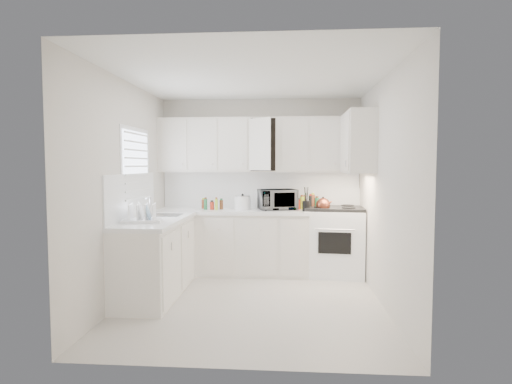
# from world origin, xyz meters

# --- Properties ---
(floor) EXTENTS (3.20, 3.20, 0.00)m
(floor) POSITION_xyz_m (0.00, 0.00, 0.00)
(floor) COLOR beige
(floor) RESTS_ON ground
(ceiling) EXTENTS (3.20, 3.20, 0.00)m
(ceiling) POSITION_xyz_m (0.00, 0.00, 2.60)
(ceiling) COLOR white
(ceiling) RESTS_ON ground
(wall_back) EXTENTS (3.00, 0.00, 3.00)m
(wall_back) POSITION_xyz_m (0.00, 1.60, 1.30)
(wall_back) COLOR silver
(wall_back) RESTS_ON ground
(wall_front) EXTENTS (3.00, 0.00, 3.00)m
(wall_front) POSITION_xyz_m (0.00, -1.60, 1.30)
(wall_front) COLOR silver
(wall_front) RESTS_ON ground
(wall_left) EXTENTS (0.00, 3.20, 3.20)m
(wall_left) POSITION_xyz_m (-1.50, 0.00, 1.30)
(wall_left) COLOR silver
(wall_left) RESTS_ON ground
(wall_right) EXTENTS (0.00, 3.20, 3.20)m
(wall_right) POSITION_xyz_m (1.50, 0.00, 1.30)
(wall_right) COLOR silver
(wall_right) RESTS_ON ground
(window_blinds) EXTENTS (0.06, 0.96, 1.06)m
(window_blinds) POSITION_xyz_m (-1.48, 0.35, 1.55)
(window_blinds) COLOR white
(window_blinds) RESTS_ON wall_left
(lower_cabinets_back) EXTENTS (2.22, 0.60, 0.90)m
(lower_cabinets_back) POSITION_xyz_m (-0.39, 1.30, 0.45)
(lower_cabinets_back) COLOR silver
(lower_cabinets_back) RESTS_ON floor
(lower_cabinets_left) EXTENTS (0.60, 1.60, 0.90)m
(lower_cabinets_left) POSITION_xyz_m (-1.20, 0.20, 0.45)
(lower_cabinets_left) COLOR silver
(lower_cabinets_left) RESTS_ON floor
(countertop_back) EXTENTS (2.24, 0.64, 0.05)m
(countertop_back) POSITION_xyz_m (-0.39, 1.29, 0.93)
(countertop_back) COLOR white
(countertop_back) RESTS_ON lower_cabinets_back
(countertop_left) EXTENTS (0.64, 1.62, 0.05)m
(countertop_left) POSITION_xyz_m (-1.19, 0.20, 0.93)
(countertop_left) COLOR white
(countertop_left) RESTS_ON lower_cabinets_left
(backsplash_back) EXTENTS (2.98, 0.02, 0.55)m
(backsplash_back) POSITION_xyz_m (0.00, 1.59, 1.23)
(backsplash_back) COLOR white
(backsplash_back) RESTS_ON wall_back
(backsplash_left) EXTENTS (0.02, 1.60, 0.55)m
(backsplash_left) POSITION_xyz_m (-1.49, 0.20, 1.23)
(backsplash_left) COLOR white
(backsplash_left) RESTS_ON wall_left
(upper_cabinets_back) EXTENTS (3.00, 0.33, 0.80)m
(upper_cabinets_back) POSITION_xyz_m (0.00, 1.44, 1.50)
(upper_cabinets_back) COLOR silver
(upper_cabinets_back) RESTS_ON wall_back
(upper_cabinets_right) EXTENTS (0.33, 0.90, 0.80)m
(upper_cabinets_right) POSITION_xyz_m (1.33, 0.82, 1.50)
(upper_cabinets_right) COLOR silver
(upper_cabinets_right) RESTS_ON wall_right
(sink) EXTENTS (0.42, 0.38, 0.30)m
(sink) POSITION_xyz_m (-1.19, 0.55, 1.07)
(sink) COLOR gray
(sink) RESTS_ON countertop_left
(stove) EXTENTS (0.89, 0.76, 1.28)m
(stove) POSITION_xyz_m (1.10, 1.31, 0.64)
(stove) COLOR white
(stove) RESTS_ON floor
(tea_kettle) EXTENTS (0.30, 0.28, 0.23)m
(tea_kettle) POSITION_xyz_m (0.92, 1.15, 1.06)
(tea_kettle) COLOR #9D352A
(tea_kettle) RESTS_ON stove
(frying_pan) EXTENTS (0.44, 0.55, 0.04)m
(frying_pan) POSITION_xyz_m (1.28, 1.47, 0.97)
(frying_pan) COLOR black
(frying_pan) RESTS_ON stove
(microwave) EXTENTS (0.60, 0.45, 0.36)m
(microwave) POSITION_xyz_m (0.27, 1.35, 1.13)
(microwave) COLOR gray
(microwave) RESTS_ON countertop_back
(rice_cooker) EXTENTS (0.25, 0.25, 0.23)m
(rice_cooker) POSITION_xyz_m (-0.24, 1.29, 1.07)
(rice_cooker) COLOR white
(rice_cooker) RESTS_ON countertop_back
(paper_towel) EXTENTS (0.12, 0.12, 0.27)m
(paper_towel) POSITION_xyz_m (-0.02, 1.48, 1.08)
(paper_towel) COLOR white
(paper_towel) RESTS_ON countertop_back
(utensil_crock) EXTENTS (0.13, 0.13, 0.35)m
(utensil_crock) POSITION_xyz_m (0.68, 1.15, 1.13)
(utensil_crock) COLOR black
(utensil_crock) RESTS_ON countertop_back
(dish_rack) EXTENTS (0.50, 0.41, 0.24)m
(dish_rack) POSITION_xyz_m (-1.27, -0.10, 1.07)
(dish_rack) COLOR white
(dish_rack) RESTS_ON countertop_left
(spice_left_0) EXTENTS (0.06, 0.06, 0.13)m
(spice_left_0) POSITION_xyz_m (-0.85, 1.42, 1.02)
(spice_left_0) COLOR brown
(spice_left_0) RESTS_ON countertop_back
(spice_left_1) EXTENTS (0.06, 0.06, 0.13)m
(spice_left_1) POSITION_xyz_m (-0.78, 1.33, 1.02)
(spice_left_1) COLOR #22683B
(spice_left_1) RESTS_ON countertop_back
(spice_left_2) EXTENTS (0.06, 0.06, 0.13)m
(spice_left_2) POSITION_xyz_m (-0.70, 1.42, 1.02)
(spice_left_2) COLOR #B42B18
(spice_left_2) RESTS_ON countertop_back
(spice_left_3) EXTENTS (0.06, 0.06, 0.13)m
(spice_left_3) POSITION_xyz_m (-0.62, 1.33, 1.02)
(spice_left_3) COLOR #B7D933
(spice_left_3) RESTS_ON countertop_back
(spice_left_4) EXTENTS (0.06, 0.06, 0.13)m
(spice_left_4) POSITION_xyz_m (-0.55, 1.42, 1.02)
(spice_left_4) COLOR brown
(spice_left_4) RESTS_ON countertop_back
(sauce_right_0) EXTENTS (0.06, 0.06, 0.19)m
(sauce_right_0) POSITION_xyz_m (0.58, 1.46, 1.05)
(sauce_right_0) COLOR #B42B18
(sauce_right_0) RESTS_ON countertop_back
(sauce_right_1) EXTENTS (0.06, 0.06, 0.19)m
(sauce_right_1) POSITION_xyz_m (0.64, 1.40, 1.05)
(sauce_right_1) COLOR #B7D933
(sauce_right_1) RESTS_ON countertop_back
(sauce_right_2) EXTENTS (0.06, 0.06, 0.19)m
(sauce_right_2) POSITION_xyz_m (0.69, 1.46, 1.05)
(sauce_right_2) COLOR brown
(sauce_right_2) RESTS_ON countertop_back
(sauce_right_3) EXTENTS (0.06, 0.06, 0.19)m
(sauce_right_3) POSITION_xyz_m (0.74, 1.40, 1.05)
(sauce_right_3) COLOR black
(sauce_right_3) RESTS_ON countertop_back
(sauce_right_4) EXTENTS (0.06, 0.06, 0.19)m
(sauce_right_4) POSITION_xyz_m (0.80, 1.46, 1.05)
(sauce_right_4) COLOR brown
(sauce_right_4) RESTS_ON countertop_back
(sauce_right_5) EXTENTS (0.06, 0.06, 0.19)m
(sauce_right_5) POSITION_xyz_m (0.85, 1.40, 1.05)
(sauce_right_5) COLOR #22683B
(sauce_right_5) RESTS_ON countertop_back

